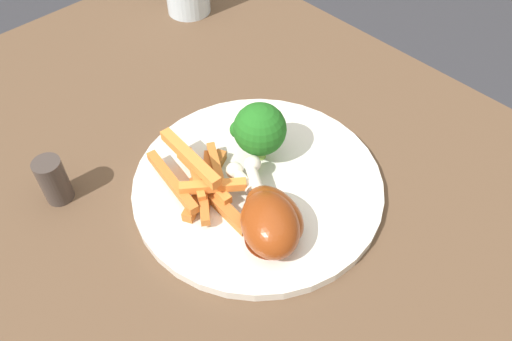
{
  "coord_description": "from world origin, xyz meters",
  "views": [
    {
      "loc": [
        -0.21,
        0.25,
        1.14
      ],
      "look_at": [
        0.05,
        0.0,
        0.74
      ],
      "focal_mm": 35.48,
      "sensor_mm": 36.0,
      "label": 1
    }
  ],
  "objects_px": {
    "broccoli_floret_front": "(257,129)",
    "carrot_fries_pile": "(202,181)",
    "pepper_shaker": "(53,180)",
    "dining_table": "(285,268)",
    "dinner_plate": "(256,186)",
    "chicken_drumstick_far": "(269,221)",
    "chicken_drumstick_near": "(271,212)"
  },
  "relations": [
    {
      "from": "dinner_plate",
      "to": "chicken_drumstick_near",
      "type": "height_order",
      "value": "chicken_drumstick_near"
    },
    {
      "from": "dining_table",
      "to": "broccoli_floret_front",
      "type": "bearing_deg",
      "value": -18.77
    },
    {
      "from": "dining_table",
      "to": "pepper_shaker",
      "type": "height_order",
      "value": "pepper_shaker"
    },
    {
      "from": "dining_table",
      "to": "chicken_drumstick_far",
      "type": "relative_size",
      "value": 8.37
    },
    {
      "from": "dinner_plate",
      "to": "carrot_fries_pile",
      "type": "distance_m",
      "value": 0.06
    },
    {
      "from": "chicken_drumstick_near",
      "to": "chicken_drumstick_far",
      "type": "relative_size",
      "value": 0.95
    },
    {
      "from": "dining_table",
      "to": "broccoli_floret_front",
      "type": "relative_size",
      "value": 14.72
    },
    {
      "from": "broccoli_floret_front",
      "to": "carrot_fries_pile",
      "type": "height_order",
      "value": "broccoli_floret_front"
    },
    {
      "from": "pepper_shaker",
      "to": "dining_table",
      "type": "bearing_deg",
      "value": -139.02
    },
    {
      "from": "dining_table",
      "to": "chicken_drumstick_far",
      "type": "distance_m",
      "value": 0.16
    },
    {
      "from": "broccoli_floret_front",
      "to": "chicken_drumstick_near",
      "type": "xyz_separation_m",
      "value": [
        -0.08,
        0.06,
        -0.02
      ]
    },
    {
      "from": "chicken_drumstick_near",
      "to": "chicken_drumstick_far",
      "type": "bearing_deg",
      "value": 126.44
    },
    {
      "from": "carrot_fries_pile",
      "to": "chicken_drumstick_near",
      "type": "xyz_separation_m",
      "value": [
        -0.08,
        -0.02,
        0.0
      ]
    },
    {
      "from": "dining_table",
      "to": "chicken_drumstick_far",
      "type": "xyz_separation_m",
      "value": [
        -0.01,
        0.04,
        0.15
      ]
    },
    {
      "from": "dining_table",
      "to": "broccoli_floret_front",
      "type": "xyz_separation_m",
      "value": [
        0.08,
        -0.03,
        0.17
      ]
    },
    {
      "from": "carrot_fries_pile",
      "to": "broccoli_floret_front",
      "type": "bearing_deg",
      "value": -92.9
    },
    {
      "from": "dining_table",
      "to": "chicken_drumstick_near",
      "type": "distance_m",
      "value": 0.15
    },
    {
      "from": "dinner_plate",
      "to": "pepper_shaker",
      "type": "height_order",
      "value": "pepper_shaker"
    },
    {
      "from": "broccoli_floret_front",
      "to": "chicken_drumstick_near",
      "type": "distance_m",
      "value": 0.1
    },
    {
      "from": "chicken_drumstick_near",
      "to": "chicken_drumstick_far",
      "type": "height_order",
      "value": "chicken_drumstick_far"
    },
    {
      "from": "dining_table",
      "to": "carrot_fries_pile",
      "type": "relative_size",
      "value": 7.4
    },
    {
      "from": "dining_table",
      "to": "dinner_plate",
      "type": "height_order",
      "value": "dinner_plate"
    },
    {
      "from": "dinner_plate",
      "to": "chicken_drumstick_far",
      "type": "bearing_deg",
      "value": 146.69
    },
    {
      "from": "broccoli_floret_front",
      "to": "pepper_shaker",
      "type": "xyz_separation_m",
      "value": [
        0.11,
        0.19,
        -0.03
      ]
    },
    {
      "from": "carrot_fries_pile",
      "to": "chicken_drumstick_far",
      "type": "height_order",
      "value": "chicken_drumstick_far"
    },
    {
      "from": "dining_table",
      "to": "carrot_fries_pile",
      "type": "xyz_separation_m",
      "value": [
        0.08,
        0.05,
        0.14
      ]
    },
    {
      "from": "dining_table",
      "to": "pepper_shaker",
      "type": "bearing_deg",
      "value": 40.98
    },
    {
      "from": "broccoli_floret_front",
      "to": "chicken_drumstick_near",
      "type": "height_order",
      "value": "broccoli_floret_front"
    },
    {
      "from": "broccoli_floret_front",
      "to": "pepper_shaker",
      "type": "distance_m",
      "value": 0.22
    },
    {
      "from": "carrot_fries_pile",
      "to": "chicken_drumstick_near",
      "type": "bearing_deg",
      "value": -165.07
    },
    {
      "from": "broccoli_floret_front",
      "to": "carrot_fries_pile",
      "type": "distance_m",
      "value": 0.08
    },
    {
      "from": "dinner_plate",
      "to": "broccoli_floret_front",
      "type": "distance_m",
      "value": 0.06
    }
  ]
}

